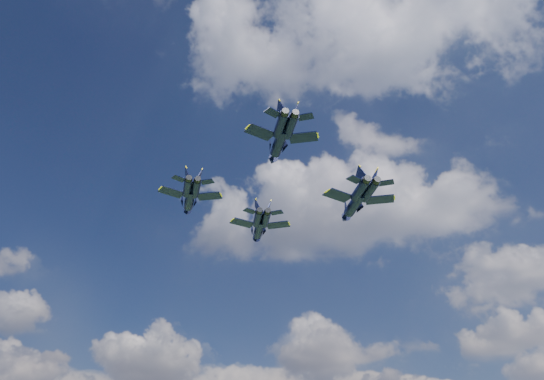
{
  "coord_description": "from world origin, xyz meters",
  "views": [
    {
      "loc": [
        29.08,
        -76.8,
        18.28
      ],
      "look_at": [
        5.42,
        -2.03,
        64.3
      ],
      "focal_mm": 35.0,
      "sensor_mm": 36.0,
      "label": 1
    }
  ],
  "objects_px": {
    "jet_lead": "(259,229)",
    "jet_right": "(354,204)",
    "jet_left": "(189,200)",
    "jet_slot": "(279,143)"
  },
  "relations": [
    {
      "from": "jet_right",
      "to": "jet_slot",
      "type": "bearing_deg",
      "value": -136.4
    },
    {
      "from": "jet_slot",
      "to": "jet_right",
      "type": "bearing_deg",
      "value": 43.32
    },
    {
      "from": "jet_lead",
      "to": "jet_right",
      "type": "distance_m",
      "value": 21.36
    },
    {
      "from": "jet_left",
      "to": "jet_slot",
      "type": "xyz_separation_m",
      "value": [
        19.14,
        -10.64,
        0.5
      ]
    },
    {
      "from": "jet_left",
      "to": "jet_right",
      "type": "bearing_deg",
      "value": -6.07
    },
    {
      "from": "jet_lead",
      "to": "jet_slot",
      "type": "height_order",
      "value": "jet_lead"
    },
    {
      "from": "jet_lead",
      "to": "jet_slot",
      "type": "distance_m",
      "value": 32.12
    },
    {
      "from": "jet_left",
      "to": "jet_right",
      "type": "height_order",
      "value": "jet_right"
    },
    {
      "from": "jet_right",
      "to": "jet_slot",
      "type": "relative_size",
      "value": 1.2
    },
    {
      "from": "jet_lead",
      "to": "jet_right",
      "type": "height_order",
      "value": "jet_lead"
    }
  ]
}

